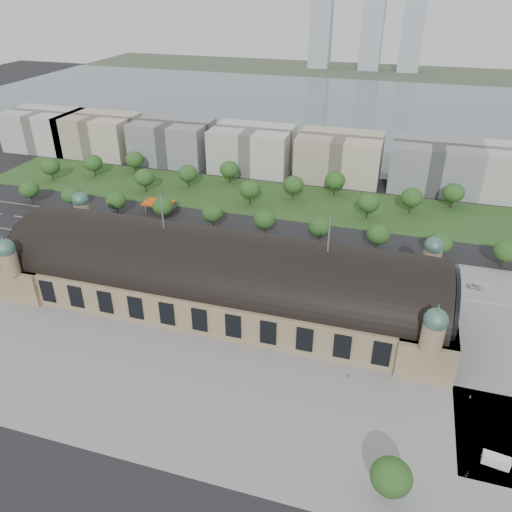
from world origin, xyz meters
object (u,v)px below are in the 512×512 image
(traffic_car_4, at_px, (287,268))
(parked_car_5, at_px, (126,247))
(parked_car_0, at_px, (106,243))
(parked_car_4, at_px, (177,254))
(parked_car_3, at_px, (163,258))
(bus_mid, at_px, (302,267))
(van_east, at_px, (494,460))
(traffic_car_5, at_px, (347,262))
(traffic_car_6, at_px, (474,286))
(parked_car_1, at_px, (125,248))
(petrol_station, at_px, (164,204))
(traffic_car_0, at_px, (42,224))
(pedestrian_1, at_px, (486,458))
(pedestrian_0, at_px, (349,377))
(parked_car_6, at_px, (175,259))
(traffic_car_1, at_px, (56,218))
(traffic_car_2, at_px, (142,237))
(bus_west, at_px, (215,256))
(bus_east, at_px, (270,257))
(parked_car_2, at_px, (139,249))
(pedestrian_4, at_px, (467,474))
(pedestrian_2, at_px, (470,397))

(traffic_car_4, relative_size, parked_car_5, 0.87)
(parked_car_0, xyz_separation_m, parked_car_4, (32.38, 0.00, 0.03))
(traffic_car_4, relative_size, parked_car_3, 0.93)
(bus_mid, distance_m, van_east, 95.19)
(traffic_car_5, distance_m, traffic_car_6, 46.77)
(parked_car_1, distance_m, van_east, 151.19)
(petrol_station, xyz_separation_m, parked_car_0, (-7.42, -40.28, -2.18))
(traffic_car_0, relative_size, parked_car_5, 0.92)
(traffic_car_0, height_order, pedestrian_1, pedestrian_1)
(parked_car_1, relative_size, pedestrian_0, 3.22)
(traffic_car_4, xyz_separation_m, parked_car_6, (-44.20, -6.68, 0.10))
(van_east, bearing_deg, parked_car_5, 161.25)
(traffic_car_1, distance_m, parked_car_0, 38.49)
(parked_car_0, relative_size, pedestrian_1, 2.49)
(traffic_car_2, relative_size, parked_car_0, 1.16)
(parked_car_0, xyz_separation_m, bus_west, (48.27, 2.00, 0.71))
(petrol_station, xyz_separation_m, bus_east, (62.17, -33.46, -1.29))
(petrol_station, bearing_deg, parked_car_2, -78.50)
(traffic_car_2, xyz_separation_m, parked_car_4, (20.65, -9.30, 0.04))
(parked_car_2, height_order, pedestrian_4, pedestrian_4)
(van_east, distance_m, pedestrian_0, 40.20)
(traffic_car_5, distance_m, parked_car_4, 68.03)
(parked_car_1, xyz_separation_m, pedestrian_1, (133.41, -67.51, 0.14))
(parked_car_6, distance_m, bus_east, 37.60)
(traffic_car_4, relative_size, bus_mid, 0.36)
(parked_car_4, bearing_deg, traffic_car_0, -134.01)
(parked_car_0, xyz_separation_m, pedestrian_2, (140.61, -49.00, 0.00))
(parked_car_5, distance_m, bus_west, 39.09)
(bus_east, bearing_deg, traffic_car_4, -117.08)
(parked_car_2, height_order, bus_west, bus_west)
(parked_car_1, distance_m, parked_car_4, 22.99)
(parked_car_1, xyz_separation_m, van_east, (134.99, -68.08, 0.44))
(parked_car_6, distance_m, pedestrian_4, 126.15)
(pedestrian_0, relative_size, pedestrian_1, 0.96)
(pedestrian_2, bearing_deg, pedestrian_4, 161.80)
(van_east, bearing_deg, parked_car_2, 160.11)
(petrol_station, distance_m, parked_car_6, 51.48)
(traffic_car_4, bearing_deg, petrol_station, -123.04)
(traffic_car_0, relative_size, parked_car_6, 0.79)
(pedestrian_4, bearing_deg, bus_east, -87.26)
(traffic_car_0, height_order, bus_east, bus_east)
(pedestrian_0, bearing_deg, parked_car_2, 138.49)
(traffic_car_1, distance_m, bus_west, 84.67)
(parked_car_0, height_order, pedestrian_0, pedestrian_0)
(parked_car_3, distance_m, parked_car_4, 5.63)
(parked_car_0, bearing_deg, traffic_car_6, 55.58)
(petrol_station, height_order, pedestrian_0, petrol_station)
(parked_car_5, bearing_deg, pedestrian_2, 32.47)
(pedestrian_1, bearing_deg, traffic_car_1, 86.98)
(traffic_car_2, distance_m, pedestrian_1, 152.49)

